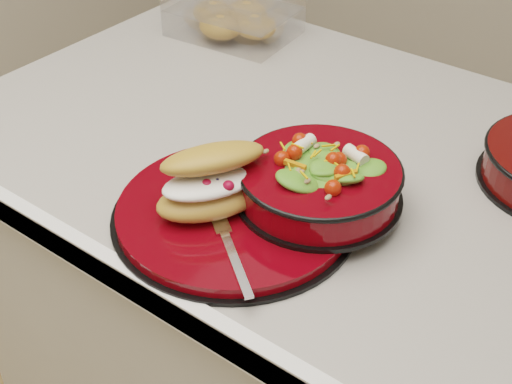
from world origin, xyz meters
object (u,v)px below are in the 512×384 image
Objects in this scene: croissant at (212,183)px; pastry_box at (234,13)px; dinner_plate at (235,213)px; salad_bowl at (320,177)px; fork at (231,251)px; island_counter at (329,361)px.

pastry_box is (-0.34, 0.47, -0.02)m from croissant.
croissant is at bearing -135.96° from dinner_plate.
salad_bowl is 1.27× the size of croissant.
croissant is 0.58m from pastry_box.
dinner_plate is 1.34× the size of pastry_box.
pastry_box is (-0.41, 0.52, 0.02)m from fork.
pastry_box is at bearing 149.34° from island_counter.
croissant is at bearing -59.10° from pastry_box.
fork is 0.54× the size of pastry_box.
fork is (0.07, -0.05, -0.04)m from croissant.
island_counter is 0.68m from pastry_box.
pastry_box is at bearing 139.87° from salad_bowl.
fork is 0.66m from pastry_box.
fork is at bearing -98.96° from salad_bowl.
croissant is at bearing 90.43° from fork.
island_counter is 0.54m from fork.
fork is at bearing -53.81° from dinner_plate.
island_counter is 0.50m from dinner_plate.
croissant is 1.33× the size of fork.
salad_bowl is (0.03, -0.13, 0.50)m from island_counter.
dinner_plate is 0.09m from fork.
salad_bowl is 0.14m from croissant.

